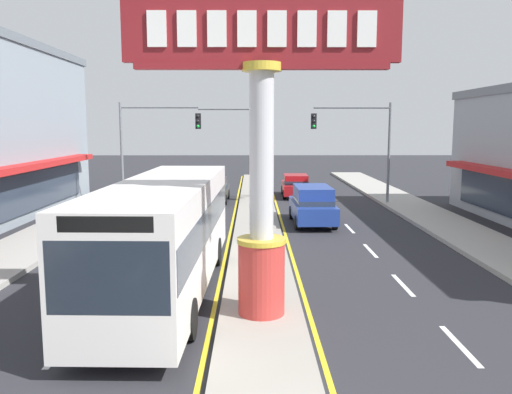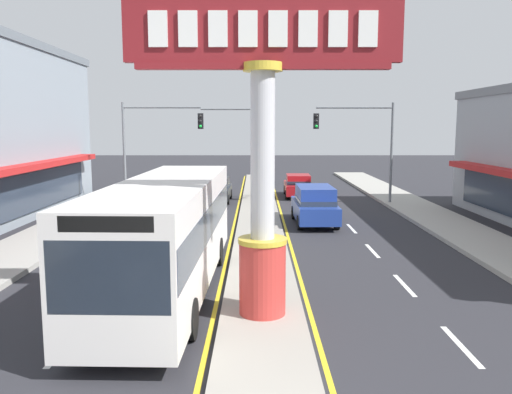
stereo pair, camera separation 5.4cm
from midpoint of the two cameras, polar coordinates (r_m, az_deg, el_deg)
name	(u,v)px [view 1 (the left image)]	position (r m, az deg, el deg)	size (l,w,h in m)	color
median_strip	(257,227)	(24.56, 0.08, -3.33)	(2.12, 52.00, 0.14)	gray
sidewalk_left	(47,236)	(24.30, -21.99, -3.97)	(2.93, 60.00, 0.18)	#9E9B93
sidewalk_right	(467,235)	(24.45, 22.10, -3.91)	(2.93, 60.00, 0.18)	#9E9B93
lane_markings	(258,234)	(23.25, 0.11, -4.13)	(8.86, 52.00, 0.01)	silver
district_sign	(262,147)	(12.57, 0.50, 5.52)	(6.53, 1.22, 7.79)	#B7332D
traffic_light_left_side	(151,135)	(31.76, -11.53, 6.63)	(4.86, 0.46, 6.20)	slate
traffic_light_right_side	(361,135)	(32.17, 11.34, 6.65)	(4.86, 0.46, 6.20)	slate
traffic_light_median_far	(236,135)	(34.37, -2.26, 6.77)	(4.20, 0.46, 6.20)	slate
suv_near_right_lane	(170,181)	(36.78, -9.47, 1.72)	(2.16, 4.70, 1.90)	#4C5156
suv_far_right_lane	(312,205)	(25.63, 6.14, -0.83)	(2.03, 4.63, 1.90)	navy
sedan_near_left_lane	(296,185)	(35.58, 4.31, 1.29)	(1.90, 4.33, 1.53)	maroon
bus_mid_left_lane	(166,229)	(15.24, -9.90, -3.45)	(2.82, 11.26, 3.26)	silver
suv_far_left_oncoming	(135,204)	(26.30, -13.15, -0.77)	(2.04, 4.64, 1.90)	silver
sedan_kerb_right	(214,189)	(33.40, -4.69, 0.86)	(1.89, 4.32, 1.53)	black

